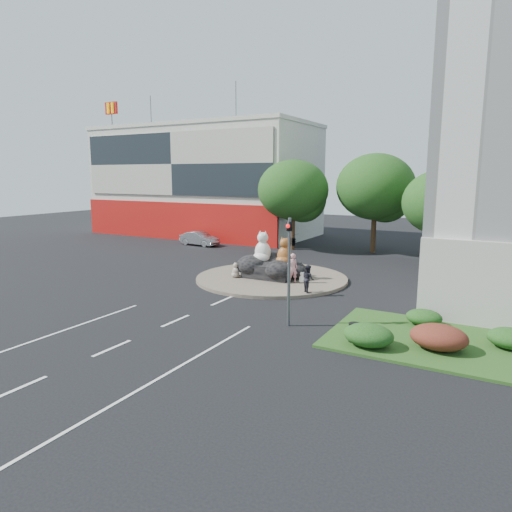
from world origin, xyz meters
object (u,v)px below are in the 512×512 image
(cat_tabby, at_px, (285,251))
(pedestrian_dark, at_px, (308,279))
(kitten_calico, at_px, (236,270))
(pedestrian_pink, at_px, (292,268))
(cat_white, at_px, (263,247))
(kitten_white, at_px, (302,277))
(parked_car, at_px, (199,239))
(litter_bin, at_px, (355,332))

(cat_tabby, xyz_separation_m, pedestrian_dark, (2.71, -2.49, -1.03))
(cat_tabby, distance_m, pedestrian_dark, 3.82)
(cat_tabby, distance_m, kitten_calico, 3.47)
(pedestrian_dark, bearing_deg, pedestrian_pink, 1.05)
(pedestrian_pink, bearing_deg, cat_white, -61.66)
(cat_tabby, xyz_separation_m, kitten_calico, (-2.98, -1.21, -1.31))
(kitten_white, distance_m, pedestrian_pink, 0.84)
(kitten_calico, bearing_deg, parked_car, 166.47)
(kitten_calico, distance_m, pedestrian_dark, 5.84)
(cat_white, height_order, pedestrian_dark, cat_white)
(cat_tabby, relative_size, parked_car, 0.45)
(cat_tabby, distance_m, kitten_white, 2.13)
(cat_tabby, relative_size, pedestrian_dark, 1.16)
(pedestrian_pink, xyz_separation_m, pedestrian_dark, (1.77, -1.68, -0.14))
(cat_white, distance_m, cat_tabby, 1.64)
(cat_white, distance_m, parked_car, 15.92)
(kitten_calico, height_order, pedestrian_pink, pedestrian_pink)
(cat_white, distance_m, kitten_white, 3.53)
(litter_bin, bearing_deg, cat_white, 135.85)
(cat_tabby, relative_size, pedestrian_pink, 0.99)
(cat_tabby, relative_size, kitten_white, 2.62)
(parked_car, bearing_deg, pedestrian_pink, -120.99)
(parked_car, xyz_separation_m, litter_bin, (21.44, -18.59, -0.17))
(kitten_white, xyz_separation_m, pedestrian_dark, (1.25, -2.00, 0.45))
(kitten_calico, height_order, pedestrian_dark, pedestrian_dark)
(cat_tabby, bearing_deg, kitten_white, -23.29)
(cat_tabby, bearing_deg, litter_bin, -54.45)
(kitten_white, distance_m, pedestrian_dark, 2.40)
(cat_white, height_order, litter_bin, cat_white)
(cat_white, xyz_separation_m, pedestrian_pink, (2.57, -0.85, -1.04))
(pedestrian_pink, xyz_separation_m, litter_bin, (6.45, -7.90, -0.63))
(litter_bin, bearing_deg, pedestrian_dark, 126.95)
(cat_white, bearing_deg, litter_bin, -36.56)
(pedestrian_pink, bearing_deg, cat_tabby, -83.94)
(kitten_calico, distance_m, litter_bin, 12.79)
(pedestrian_dark, bearing_deg, kitten_calico, 31.90)
(cat_white, distance_m, pedestrian_dark, 5.16)
(cat_tabby, xyz_separation_m, parked_car, (-14.05, 9.89, -1.34))
(cat_white, relative_size, cat_tabby, 1.17)
(kitten_white, distance_m, litter_bin, 10.13)
(cat_white, xyz_separation_m, kitten_white, (3.09, -0.54, -1.63))
(kitten_white, height_order, litter_bin, kitten_white)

